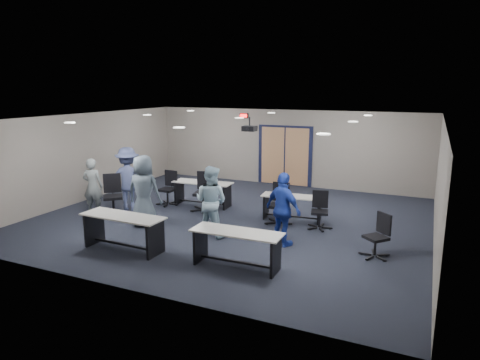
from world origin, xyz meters
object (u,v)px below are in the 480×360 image
at_px(table_front_left, 123,226).
at_px(person_navy, 283,210).
at_px(chair_loose_left, 113,195).
at_px(person_back, 128,179).
at_px(chair_back_c, 279,204).
at_px(table_back_left, 203,189).
at_px(chair_back_a, 167,188).
at_px(chair_back_d, 320,211).
at_px(person_lightblue, 211,201).
at_px(chair_loose_right, 376,236).
at_px(person_gray, 93,186).
at_px(chair_back_b, 203,192).
at_px(table_front_right, 237,243).
at_px(table_back_right, 292,203).
at_px(person_plaid, 144,191).

xyz_separation_m(table_front_left, person_navy, (3.08, 1.66, 0.31)).
distance_m(chair_loose_left, person_back, 0.69).
distance_m(table_front_left, chair_back_c, 3.95).
height_order(table_back_left, chair_back_a, chair_back_a).
bearing_deg(chair_back_a, chair_back_d, -2.18).
height_order(chair_back_a, chair_loose_left, chair_loose_left).
bearing_deg(person_lightblue, chair_loose_right, -172.23).
distance_m(person_navy, person_back, 5.00).
bearing_deg(person_gray, chair_back_b, -165.80).
distance_m(table_front_right, chair_back_b, 4.03).
bearing_deg(table_back_right, person_lightblue, -130.77).
relative_size(table_front_left, chair_back_c, 1.81).
bearing_deg(person_back, chair_loose_right, 143.80).
xyz_separation_m(chair_back_d, person_lightblue, (-2.24, -1.54, 0.37)).
height_order(chair_back_d, chair_loose_right, chair_back_d).
xyz_separation_m(table_back_right, person_back, (-4.55, -1.05, 0.46)).
height_order(person_gray, person_plaid, person_plaid).
distance_m(table_back_left, chair_back_a, 1.07).
distance_m(chair_back_c, person_plaid, 3.45).
relative_size(table_back_left, chair_back_d, 1.92).
relative_size(chair_back_b, chair_loose_right, 1.19).
relative_size(chair_back_c, person_gray, 0.67).
relative_size(chair_back_c, chair_loose_right, 1.14).
distance_m(chair_back_a, person_gray, 2.13).
bearing_deg(chair_loose_left, chair_back_d, -28.25).
bearing_deg(table_back_left, chair_back_c, -18.93).
distance_m(chair_back_b, chair_back_d, 3.43).
xyz_separation_m(chair_back_d, chair_loose_left, (-5.48, -1.20, 0.09)).
bearing_deg(table_front_right, person_navy, 72.06).
xyz_separation_m(table_front_left, person_lightblue, (1.32, 1.58, 0.32)).
height_order(table_back_left, chair_back_c, chair_back_c).
height_order(chair_back_b, person_gray, person_gray).
xyz_separation_m(table_back_right, chair_loose_left, (-4.63, -1.64, 0.11)).
bearing_deg(chair_loose_right, chair_back_c, -165.47).
bearing_deg(chair_back_d, chair_back_b, 163.77).
bearing_deg(chair_loose_right, table_back_right, -175.97).
bearing_deg(chair_back_b, chair_loose_right, -30.69).
xyz_separation_m(table_front_left, table_back_left, (-0.16, 3.81, -0.03)).
relative_size(chair_back_c, chair_back_d, 1.12).
height_order(chair_loose_left, person_navy, person_navy).
bearing_deg(person_lightblue, chair_loose_left, -1.59).
distance_m(table_front_right, table_back_right, 3.39).
height_order(table_back_left, person_lightblue, person_lightblue).
height_order(table_front_left, chair_loose_left, chair_loose_left).
bearing_deg(chair_back_d, chair_loose_left, 179.46).
bearing_deg(chair_back_d, table_front_right, -120.16).
distance_m(person_plaid, person_navy, 3.66).
relative_size(chair_back_a, chair_back_d, 1.08).
xyz_separation_m(chair_back_c, person_lightblue, (-1.17, -1.49, 0.32)).
height_order(chair_back_b, chair_loose_left, chair_loose_left).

